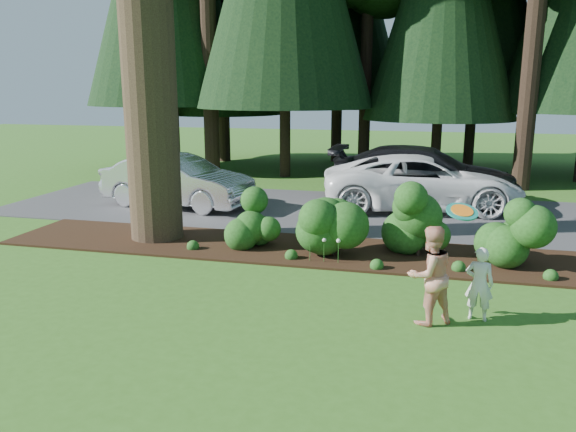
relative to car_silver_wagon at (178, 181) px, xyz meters
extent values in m
plane|color=#33621C|center=(5.68, -6.94, -0.82)|extent=(80.00, 80.00, 0.00)
cube|color=black|center=(5.68, -3.69, -0.79)|extent=(16.00, 2.50, 0.05)
cube|color=#38383A|center=(5.68, 0.56, -0.80)|extent=(22.00, 6.00, 0.03)
sphere|color=#1C4114|center=(3.68, -3.74, -0.16)|extent=(1.08, 1.08, 1.08)
cylinder|color=black|center=(3.68, -3.74, -0.67)|extent=(0.08, 0.08, 0.30)
sphere|color=#1C4114|center=(5.48, -3.94, 0.12)|extent=(1.35, 1.35, 1.35)
cylinder|color=black|center=(5.48, -3.94, -0.67)|extent=(0.08, 0.08, 0.30)
sphere|color=#1C4114|center=(7.28, -3.64, 0.01)|extent=(1.26, 1.26, 1.26)
cylinder|color=black|center=(7.28, -3.64, -0.67)|extent=(0.08, 0.08, 0.30)
sphere|color=#1C4114|center=(9.08, -3.84, -0.10)|extent=(1.17, 1.17, 1.17)
cylinder|color=black|center=(9.08, -3.84, -0.67)|extent=(0.08, 0.08, 0.30)
cylinder|color=#1C4114|center=(5.08, -4.54, -0.57)|extent=(0.01, 0.01, 0.50)
sphere|color=white|center=(5.08, -4.54, -0.30)|extent=(0.09, 0.09, 0.09)
cylinder|color=#1C4114|center=(5.38, -4.54, -0.57)|extent=(0.01, 0.01, 0.50)
sphere|color=white|center=(5.38, -4.54, -0.30)|extent=(0.09, 0.09, 0.09)
cylinder|color=#1C4114|center=(5.68, -4.54, -0.57)|extent=(0.01, 0.01, 0.50)
sphere|color=white|center=(5.68, -4.54, -0.30)|extent=(0.09, 0.09, 0.09)
cylinder|color=black|center=(-3.82, 7.06, 4.08)|extent=(0.50, 0.50, 9.80)
cylinder|color=black|center=(-1.32, 7.56, 3.73)|extent=(0.50, 0.50, 9.10)
cylinder|color=black|center=(1.68, 8.06, 4.43)|extent=(0.50, 0.50, 10.50)
cylinder|color=black|center=(4.68, 6.56, 3.56)|extent=(0.50, 0.50, 8.75)
cylinder|color=black|center=(7.68, 7.56, 4.78)|extent=(0.50, 0.50, 11.20)
cylinder|color=black|center=(10.68, 8.56, 3.91)|extent=(0.50, 0.50, 9.45)
cylinder|color=black|center=(-2.32, 11.56, 4.78)|extent=(0.50, 0.50, 11.20)
cylinder|color=black|center=(3.18, 11.06, 4.43)|extent=(0.50, 0.50, 10.50)
cylinder|color=black|center=(9.18, 12.06, 5.13)|extent=(0.50, 0.50, 11.90)
imported|color=silver|center=(0.00, 0.00, 0.00)|extent=(4.99, 2.48, 1.57)
imported|color=white|center=(7.24, 1.38, 0.02)|extent=(6.16, 3.56, 1.62)
imported|color=black|center=(7.27, 2.86, 0.08)|extent=(5.99, 2.47, 1.73)
imported|color=silver|center=(8.26, -6.78, -0.22)|extent=(0.47, 0.34, 1.19)
imported|color=#DB4B1D|center=(7.49, -7.11, -0.03)|extent=(0.96, 0.92, 1.56)
cylinder|color=#167B6D|center=(7.92, -6.84, 0.94)|extent=(0.50, 0.46, 0.25)
cylinder|color=orange|center=(7.92, -6.84, 0.95)|extent=(0.35, 0.32, 0.17)
camera|label=1|loc=(7.35, -15.60, 2.79)|focal=35.00mm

